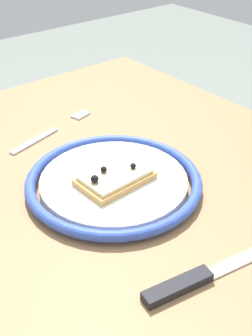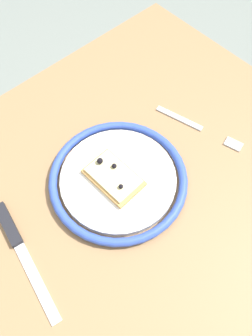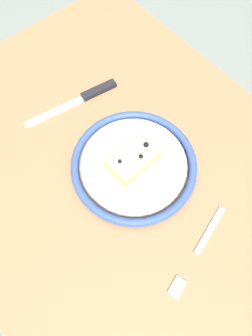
{
  "view_description": "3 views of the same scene",
  "coord_description": "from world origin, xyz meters",
  "px_view_note": "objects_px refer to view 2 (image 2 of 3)",
  "views": [
    {
      "loc": [
        0.43,
        -0.36,
        1.13
      ],
      "look_at": [
        -0.02,
        -0.0,
        0.75
      ],
      "focal_mm": 48.58,
      "sensor_mm": 36.0,
      "label": 1
    },
    {
      "loc": [
        0.16,
        0.21,
        1.3
      ],
      "look_at": [
        -0.06,
        -0.03,
        0.73
      ],
      "focal_mm": 35.4,
      "sensor_mm": 36.0,
      "label": 2
    },
    {
      "loc": [
        -0.23,
        0.17,
        1.31
      ],
      "look_at": [
        -0.03,
        0.0,
        0.74
      ],
      "focal_mm": 31.93,
      "sensor_mm": 36.0,
      "label": 3
    }
  ],
  "objects_px": {
    "knife": "(16,239)",
    "fork": "(199,128)",
    "pizza_slice_near": "(113,177)",
    "plate": "(118,179)",
    "dining_table": "(114,215)"
  },
  "relations": [
    {
      "from": "dining_table",
      "to": "pizza_slice_near",
      "type": "height_order",
      "value": "pizza_slice_near"
    },
    {
      "from": "pizza_slice_near",
      "to": "knife",
      "type": "xyz_separation_m",
      "value": [
        0.21,
        -0.03,
        -0.02
      ]
    },
    {
      "from": "pizza_slice_near",
      "to": "fork",
      "type": "bearing_deg",
      "value": 173.57
    },
    {
      "from": "dining_table",
      "to": "plate",
      "type": "height_order",
      "value": "plate"
    },
    {
      "from": "plate",
      "to": "knife",
      "type": "relative_size",
      "value": 1.13
    },
    {
      "from": "plate",
      "to": "fork",
      "type": "bearing_deg",
      "value": 174.37
    },
    {
      "from": "knife",
      "to": "fork",
      "type": "distance_m",
      "value": 0.43
    },
    {
      "from": "knife",
      "to": "plate",
      "type": "bearing_deg",
      "value": 170.68
    },
    {
      "from": "pizza_slice_near",
      "to": "fork",
      "type": "height_order",
      "value": "pizza_slice_near"
    },
    {
      "from": "knife",
      "to": "fork",
      "type": "height_order",
      "value": "knife"
    },
    {
      "from": "dining_table",
      "to": "knife",
      "type": "distance_m",
      "value": 0.22
    },
    {
      "from": "pizza_slice_near",
      "to": "plate",
      "type": "bearing_deg",
      "value": 154.27
    },
    {
      "from": "fork",
      "to": "pizza_slice_near",
      "type": "bearing_deg",
      "value": -6.43
    },
    {
      "from": "knife",
      "to": "fork",
      "type": "relative_size",
      "value": 1.21
    },
    {
      "from": "dining_table",
      "to": "fork",
      "type": "relative_size",
      "value": 4.85
    }
  ]
}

